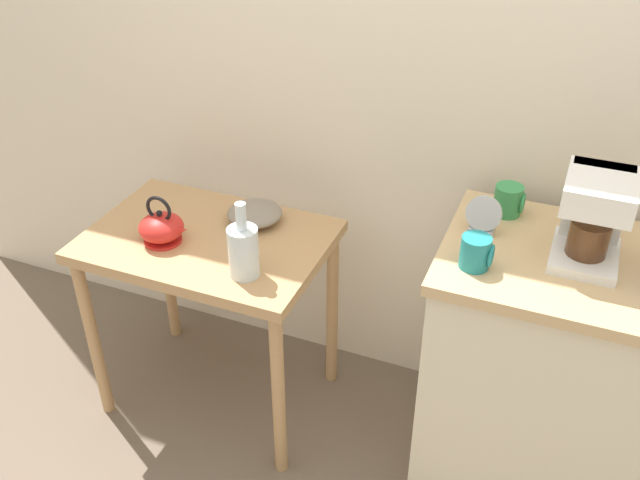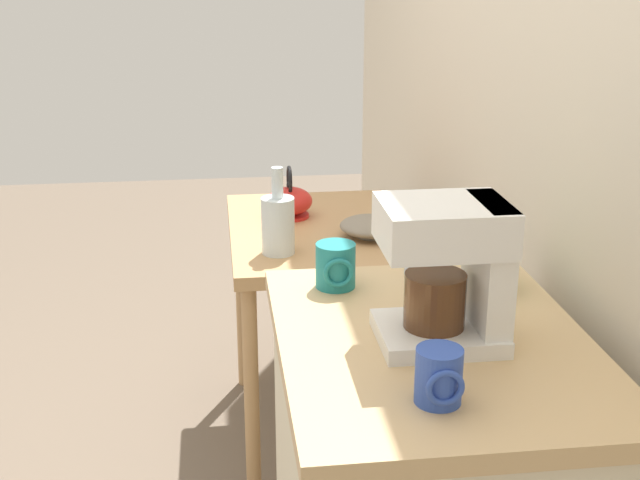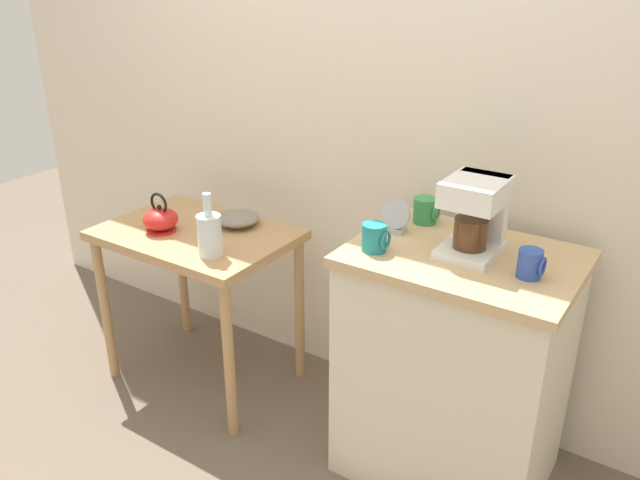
{
  "view_description": "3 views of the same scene",
  "coord_description": "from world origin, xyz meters",
  "px_view_note": "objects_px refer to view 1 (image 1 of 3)",
  "views": [
    {
      "loc": [
        0.55,
        -1.73,
        2.03
      ],
      "look_at": [
        -0.14,
        -0.02,
        0.83
      ],
      "focal_mm": 39.37,
      "sensor_mm": 36.0,
      "label": 1
    },
    {
      "loc": [
        1.98,
        -0.34,
        1.58
      ],
      "look_at": [
        -0.01,
        -0.08,
        0.89
      ],
      "focal_mm": 47.56,
      "sensor_mm": 36.0,
      "label": 2
    },
    {
      "loc": [
        1.27,
        -1.82,
        1.8
      ],
      "look_at": [
        0.09,
        -0.03,
        0.86
      ],
      "focal_mm": 35.83,
      "sensor_mm": 36.0,
      "label": 3
    }
  ],
  "objects_px": {
    "table_clock": "(483,217)",
    "mug_dark_teal": "(476,252)",
    "coffee_maker": "(594,213)",
    "bowl_stoneware": "(255,213)",
    "glass_carafe_vase": "(243,250)",
    "mug_tall_green": "(509,200)",
    "teakettle": "(162,227)"
  },
  "relations": [
    {
      "from": "coffee_maker",
      "to": "mug_dark_teal",
      "type": "bearing_deg",
      "value": -148.51
    },
    {
      "from": "glass_carafe_vase",
      "to": "mug_tall_green",
      "type": "bearing_deg",
      "value": 28.39
    },
    {
      "from": "glass_carafe_vase",
      "to": "mug_tall_green",
      "type": "relative_size",
      "value": 2.68
    },
    {
      "from": "mug_tall_green",
      "to": "mug_dark_teal",
      "type": "distance_m",
      "value": 0.32
    },
    {
      "from": "mug_dark_teal",
      "to": "coffee_maker",
      "type": "bearing_deg",
      "value": 31.49
    },
    {
      "from": "bowl_stoneware",
      "to": "mug_dark_teal",
      "type": "relative_size",
      "value": 2.02
    },
    {
      "from": "bowl_stoneware",
      "to": "mug_tall_green",
      "type": "xyz_separation_m",
      "value": [
        0.83,
        0.1,
        0.18
      ]
    },
    {
      "from": "mug_dark_teal",
      "to": "glass_carafe_vase",
      "type": "bearing_deg",
      "value": -174.34
    },
    {
      "from": "bowl_stoneware",
      "to": "table_clock",
      "type": "xyz_separation_m",
      "value": [
        0.78,
        -0.04,
        0.19
      ]
    },
    {
      "from": "coffee_maker",
      "to": "table_clock",
      "type": "relative_size",
      "value": 2.2
    },
    {
      "from": "teakettle",
      "to": "glass_carafe_vase",
      "type": "relative_size",
      "value": 0.71
    },
    {
      "from": "mug_tall_green",
      "to": "bowl_stoneware",
      "type": "bearing_deg",
      "value": -173.36
    },
    {
      "from": "glass_carafe_vase",
      "to": "coffee_maker",
      "type": "height_order",
      "value": "coffee_maker"
    },
    {
      "from": "glass_carafe_vase",
      "to": "mug_dark_teal",
      "type": "bearing_deg",
      "value": 5.66
    },
    {
      "from": "coffee_maker",
      "to": "glass_carafe_vase",
      "type": "bearing_deg",
      "value": -166.15
    },
    {
      "from": "bowl_stoneware",
      "to": "mug_dark_teal",
      "type": "distance_m",
      "value": 0.85
    },
    {
      "from": "table_clock",
      "to": "mug_dark_teal",
      "type": "bearing_deg",
      "value": -84.63
    },
    {
      "from": "table_clock",
      "to": "bowl_stoneware",
      "type": "bearing_deg",
      "value": 177.0
    },
    {
      "from": "mug_dark_teal",
      "to": "table_clock",
      "type": "bearing_deg",
      "value": 95.37
    },
    {
      "from": "bowl_stoneware",
      "to": "teakettle",
      "type": "relative_size",
      "value": 1.05
    },
    {
      "from": "mug_tall_green",
      "to": "table_clock",
      "type": "bearing_deg",
      "value": -110.56
    },
    {
      "from": "teakettle",
      "to": "glass_carafe_vase",
      "type": "distance_m",
      "value": 0.35
    },
    {
      "from": "glass_carafe_vase",
      "to": "coffee_maker",
      "type": "xyz_separation_m",
      "value": [
        0.96,
        0.24,
        0.22
      ]
    },
    {
      "from": "teakettle",
      "to": "coffee_maker",
      "type": "bearing_deg",
      "value": 7.57
    },
    {
      "from": "coffee_maker",
      "to": "table_clock",
      "type": "distance_m",
      "value": 0.31
    },
    {
      "from": "bowl_stoneware",
      "to": "mug_dark_teal",
      "type": "bearing_deg",
      "value": -15.74
    },
    {
      "from": "mug_tall_green",
      "to": "teakettle",
      "type": "bearing_deg",
      "value": -162.95
    },
    {
      "from": "bowl_stoneware",
      "to": "glass_carafe_vase",
      "type": "bearing_deg",
      "value": -69.24
    },
    {
      "from": "mug_tall_green",
      "to": "table_clock",
      "type": "xyz_separation_m",
      "value": [
        -0.05,
        -0.14,
        0.01
      ]
    },
    {
      "from": "glass_carafe_vase",
      "to": "bowl_stoneware",
      "type": "bearing_deg",
      "value": 110.76
    },
    {
      "from": "bowl_stoneware",
      "to": "teakettle",
      "type": "distance_m",
      "value": 0.32
    },
    {
      "from": "teakettle",
      "to": "coffee_maker",
      "type": "xyz_separation_m",
      "value": [
        1.3,
        0.17,
        0.26
      ]
    }
  ]
}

